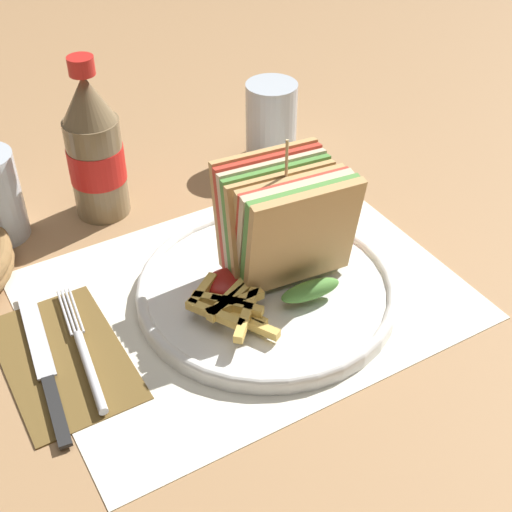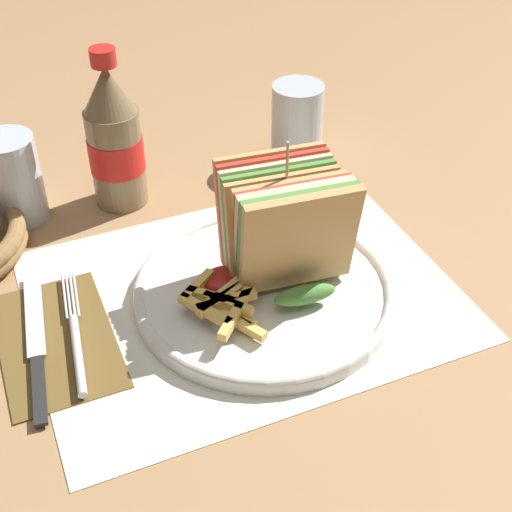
{
  "view_description": "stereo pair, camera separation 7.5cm",
  "coord_description": "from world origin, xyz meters",
  "px_view_note": "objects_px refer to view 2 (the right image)",
  "views": [
    {
      "loc": [
        -0.29,
        -0.48,
        0.51
      ],
      "look_at": [
        0.01,
        0.02,
        0.04
      ],
      "focal_mm": 50.0,
      "sensor_mm": 36.0,
      "label": 1
    },
    {
      "loc": [
        -0.22,
        -0.52,
        0.51
      ],
      "look_at": [
        0.01,
        0.02,
        0.04
      ],
      "focal_mm": 50.0,
      "sensor_mm": 36.0,
      "label": 2
    }
  ],
  "objects_px": {
    "plate_main": "(263,289)",
    "club_sandwich": "(286,227)",
    "glass_far": "(14,184)",
    "knife": "(36,344)",
    "fork": "(76,341)",
    "glass_near": "(297,128)",
    "coke_bottle_near": "(114,140)"
  },
  "relations": [
    {
      "from": "plate_main",
      "to": "coke_bottle_near",
      "type": "xyz_separation_m",
      "value": [
        -0.09,
        0.24,
        0.08
      ]
    },
    {
      "from": "knife",
      "to": "plate_main",
      "type": "bearing_deg",
      "value": 3.04
    },
    {
      "from": "knife",
      "to": "glass_far",
      "type": "height_order",
      "value": "glass_far"
    },
    {
      "from": "club_sandwich",
      "to": "glass_far",
      "type": "height_order",
      "value": "club_sandwich"
    },
    {
      "from": "coke_bottle_near",
      "to": "glass_near",
      "type": "relative_size",
      "value": 1.85
    },
    {
      "from": "glass_near",
      "to": "club_sandwich",
      "type": "bearing_deg",
      "value": -118.32
    },
    {
      "from": "coke_bottle_near",
      "to": "glass_far",
      "type": "xyz_separation_m",
      "value": [
        -0.12,
        0.01,
        -0.04
      ]
    },
    {
      "from": "fork",
      "to": "coke_bottle_near",
      "type": "bearing_deg",
      "value": 72.43
    },
    {
      "from": "club_sandwich",
      "to": "glass_far",
      "type": "xyz_separation_m",
      "value": [
        -0.24,
        0.24,
        -0.03
      ]
    },
    {
      "from": "fork",
      "to": "coke_bottle_near",
      "type": "distance_m",
      "value": 0.27
    },
    {
      "from": "club_sandwich",
      "to": "fork",
      "type": "xyz_separation_m",
      "value": [
        -0.23,
        -0.01,
        -0.07
      ]
    },
    {
      "from": "glass_far",
      "to": "plate_main",
      "type": "bearing_deg",
      "value": -49.4
    },
    {
      "from": "fork",
      "to": "glass_far",
      "type": "height_order",
      "value": "glass_far"
    },
    {
      "from": "coke_bottle_near",
      "to": "glass_far",
      "type": "bearing_deg",
      "value": 173.71
    },
    {
      "from": "plate_main",
      "to": "coke_bottle_near",
      "type": "relative_size",
      "value": 1.38
    },
    {
      "from": "club_sandwich",
      "to": "glass_near",
      "type": "distance_m",
      "value": 0.27
    },
    {
      "from": "club_sandwich",
      "to": "knife",
      "type": "relative_size",
      "value": 0.76
    },
    {
      "from": "plate_main",
      "to": "knife",
      "type": "height_order",
      "value": "plate_main"
    },
    {
      "from": "plate_main",
      "to": "fork",
      "type": "relative_size",
      "value": 1.56
    },
    {
      "from": "knife",
      "to": "club_sandwich",
      "type": "bearing_deg",
      "value": 5.51
    },
    {
      "from": "plate_main",
      "to": "club_sandwich",
      "type": "bearing_deg",
      "value": 18.26
    },
    {
      "from": "fork",
      "to": "glass_near",
      "type": "bearing_deg",
      "value": 41.32
    },
    {
      "from": "knife",
      "to": "coke_bottle_near",
      "type": "distance_m",
      "value": 0.28
    },
    {
      "from": "plate_main",
      "to": "glass_near",
      "type": "height_order",
      "value": "glass_near"
    },
    {
      "from": "glass_near",
      "to": "coke_bottle_near",
      "type": "bearing_deg",
      "value": -178.66
    },
    {
      "from": "fork",
      "to": "glass_far",
      "type": "bearing_deg",
      "value": 100.72
    },
    {
      "from": "plate_main",
      "to": "club_sandwich",
      "type": "distance_m",
      "value": 0.07
    },
    {
      "from": "glass_near",
      "to": "glass_far",
      "type": "xyz_separation_m",
      "value": [
        -0.37,
        0.01,
        0.0
      ]
    },
    {
      "from": "plate_main",
      "to": "glass_far",
      "type": "distance_m",
      "value": 0.33
    },
    {
      "from": "plate_main",
      "to": "knife",
      "type": "xyz_separation_m",
      "value": [
        -0.24,
        0.02,
        -0.0
      ]
    },
    {
      "from": "club_sandwich",
      "to": "knife",
      "type": "height_order",
      "value": "club_sandwich"
    },
    {
      "from": "plate_main",
      "to": "knife",
      "type": "bearing_deg",
      "value": 176.01
    }
  ]
}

